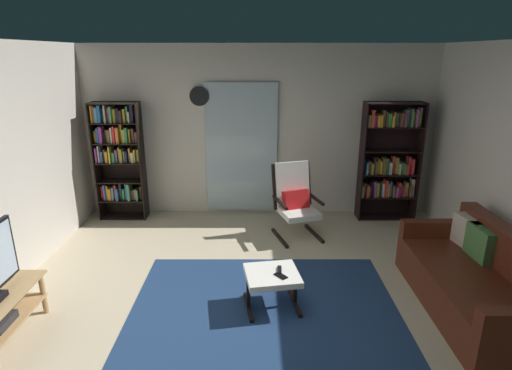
% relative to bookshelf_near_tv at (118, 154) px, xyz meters
% --- Properties ---
extents(ground_plane, '(7.02, 7.02, 0.00)m').
position_rel_bookshelf_near_tv_xyz_m(ground_plane, '(2.12, -2.64, -1.02)').
color(ground_plane, beige).
extents(wall_back, '(5.60, 0.06, 2.60)m').
position_rel_bookshelf_near_tv_xyz_m(wall_back, '(2.12, 0.26, 0.28)').
color(wall_back, beige).
rests_on(wall_back, ground).
extents(glass_door_panel, '(1.10, 0.01, 2.00)m').
position_rel_bookshelf_near_tv_xyz_m(glass_door_panel, '(1.84, 0.19, 0.03)').
color(glass_door_panel, silver).
extents(area_rug, '(2.69, 1.96, 0.01)m').
position_rel_bookshelf_near_tv_xyz_m(area_rug, '(2.15, -2.40, -1.01)').
color(area_rug, navy).
rests_on(area_rug, ground).
extents(bookshelf_near_tv, '(0.70, 0.30, 1.79)m').
position_rel_bookshelf_near_tv_xyz_m(bookshelf_near_tv, '(0.00, 0.00, 0.00)').
color(bookshelf_near_tv, black).
rests_on(bookshelf_near_tv, ground).
extents(bookshelf_near_sofa, '(0.87, 0.30, 1.79)m').
position_rel_bookshelf_near_tv_xyz_m(bookshelf_near_sofa, '(4.07, -0.01, -0.08)').
color(bookshelf_near_sofa, black).
rests_on(bookshelf_near_sofa, ground).
extents(leather_sofa, '(0.87, 1.89, 0.81)m').
position_rel_bookshelf_near_tv_xyz_m(leather_sofa, '(4.27, -2.47, -0.71)').
color(leather_sofa, '#552113').
rests_on(leather_sofa, ground).
extents(lounge_armchair, '(0.72, 0.78, 1.02)m').
position_rel_bookshelf_near_tv_xyz_m(lounge_armchair, '(2.61, -0.65, -0.48)').
color(lounge_armchair, black).
rests_on(lounge_armchair, ground).
extents(ottoman, '(0.59, 0.56, 0.39)m').
position_rel_bookshelf_near_tv_xyz_m(ottoman, '(2.23, -2.42, -0.69)').
color(ottoman, white).
rests_on(ottoman, ground).
extents(tv_remote, '(0.05, 0.15, 0.02)m').
position_rel_bookshelf_near_tv_xyz_m(tv_remote, '(2.30, -2.38, -0.62)').
color(tv_remote, black).
rests_on(tv_remote, ottoman).
extents(cell_phone, '(0.14, 0.15, 0.01)m').
position_rel_bookshelf_near_tv_xyz_m(cell_phone, '(2.31, -2.49, -0.62)').
color(cell_phone, black).
rests_on(cell_phone, ottoman).
extents(wall_clock, '(0.29, 0.03, 0.29)m').
position_rel_bookshelf_near_tv_xyz_m(wall_clock, '(1.22, 0.18, 0.83)').
color(wall_clock, silver).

